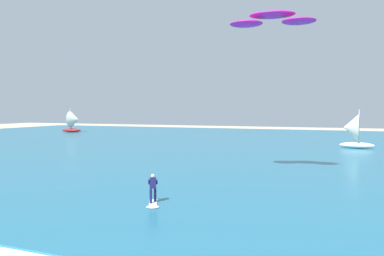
# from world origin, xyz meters

# --- Properties ---
(ocean) EXTENTS (160.00, 90.00, 0.10)m
(ocean) POSITION_xyz_m (0.00, 49.06, 0.05)
(ocean) COLOR #236B89
(ocean) RESTS_ON ground
(kitesurfer) EXTENTS (1.37, 2.00, 1.67)m
(kitesurfer) POSITION_xyz_m (-2.19, 11.75, 0.70)
(kitesurfer) COLOR white
(kitesurfer) RESTS_ON ocean
(kite) EXTENTS (6.55, 2.92, 0.96)m
(kite) POSITION_xyz_m (2.77, 21.51, 12.11)
(kite) COLOR #B21999
(sailboat_mid_right) EXTENTS (4.57, 3.88, 5.31)m
(sailboat_mid_right) POSITION_xyz_m (9.54, 48.47, 2.53)
(sailboat_mid_right) COLOR white
(sailboat_mid_right) RESTS_ON ocean
(sailboat_leading) EXTENTS (4.95, 4.29, 5.61)m
(sailboat_leading) POSITION_xyz_m (-50.04, 63.80, 2.67)
(sailboat_leading) COLOR maroon
(sailboat_leading) RESTS_ON ocean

